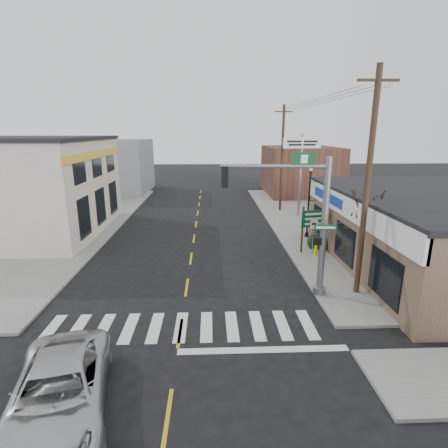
{
  "coord_description": "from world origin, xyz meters",
  "views": [
    {
      "loc": [
        1.21,
        -11.79,
        7.41
      ],
      "look_at": [
        1.89,
        5.46,
        2.8
      ],
      "focal_mm": 28.0,
      "sensor_mm": 36.0,
      "label": 1
    }
  ],
  "objects_px": {
    "suv": "(59,392)",
    "utility_pole_far": "(282,158)",
    "guide_sign": "(314,223)",
    "lamp_post": "(310,197)",
    "bare_tree": "(368,197)",
    "utility_pole_near": "(367,184)",
    "traffic_signal_pole": "(308,213)",
    "dance_center_sign": "(301,155)",
    "fire_hydrant": "(316,250)"
  },
  "relations": [
    {
      "from": "guide_sign",
      "to": "bare_tree",
      "type": "xyz_separation_m",
      "value": [
        1.53,
        -3.54,
        2.26
      ]
    },
    {
      "from": "suv",
      "to": "utility_pole_far",
      "type": "xyz_separation_m",
      "value": [
        10.67,
        24.3,
        4.3
      ]
    },
    {
      "from": "dance_center_sign",
      "to": "bare_tree",
      "type": "xyz_separation_m",
      "value": [
        -0.0,
        -13.29,
        -1.16
      ]
    },
    {
      "from": "suv",
      "to": "dance_center_sign",
      "type": "height_order",
      "value": "dance_center_sign"
    },
    {
      "from": "traffic_signal_pole",
      "to": "bare_tree",
      "type": "bearing_deg",
      "value": 35.67
    },
    {
      "from": "guide_sign",
      "to": "utility_pole_far",
      "type": "bearing_deg",
      "value": 76.51
    },
    {
      "from": "suv",
      "to": "guide_sign",
      "type": "xyz_separation_m",
      "value": [
        10.32,
        12.3,
        1.26
      ]
    },
    {
      "from": "lamp_post",
      "to": "traffic_signal_pole",
      "type": "bearing_deg",
      "value": -114.72
    },
    {
      "from": "guide_sign",
      "to": "utility_pole_near",
      "type": "relative_size",
      "value": 0.29
    },
    {
      "from": "utility_pole_far",
      "to": "guide_sign",
      "type": "bearing_deg",
      "value": -96.97
    },
    {
      "from": "guide_sign",
      "to": "lamp_post",
      "type": "bearing_deg",
      "value": 67.5
    },
    {
      "from": "suv",
      "to": "traffic_signal_pole",
      "type": "relative_size",
      "value": 0.82
    },
    {
      "from": "dance_center_sign",
      "to": "bare_tree",
      "type": "height_order",
      "value": "dance_center_sign"
    },
    {
      "from": "traffic_signal_pole",
      "to": "bare_tree",
      "type": "xyz_separation_m",
      "value": [
        3.56,
        2.06,
        0.3
      ]
    },
    {
      "from": "lamp_post",
      "to": "dance_center_sign",
      "type": "bearing_deg",
      "value": 73.8
    },
    {
      "from": "guide_sign",
      "to": "fire_hydrant",
      "type": "distance_m",
      "value": 1.62
    },
    {
      "from": "dance_center_sign",
      "to": "utility_pole_near",
      "type": "height_order",
      "value": "utility_pole_near"
    },
    {
      "from": "utility_pole_far",
      "to": "fire_hydrant",
      "type": "bearing_deg",
      "value": -96.6
    },
    {
      "from": "utility_pole_near",
      "to": "guide_sign",
      "type": "bearing_deg",
      "value": 95.76
    },
    {
      "from": "fire_hydrant",
      "to": "bare_tree",
      "type": "distance_m",
      "value": 5.05
    },
    {
      "from": "suv",
      "to": "bare_tree",
      "type": "height_order",
      "value": "bare_tree"
    },
    {
      "from": "dance_center_sign",
      "to": "utility_pole_far",
      "type": "height_order",
      "value": "utility_pole_far"
    },
    {
      "from": "bare_tree",
      "to": "utility_pole_near",
      "type": "height_order",
      "value": "utility_pole_near"
    },
    {
      "from": "traffic_signal_pole",
      "to": "utility_pole_far",
      "type": "bearing_deg",
      "value": 87.92
    },
    {
      "from": "traffic_signal_pole",
      "to": "utility_pole_near",
      "type": "distance_m",
      "value": 2.85
    },
    {
      "from": "traffic_signal_pole",
      "to": "bare_tree",
      "type": "relative_size",
      "value": 1.22
    },
    {
      "from": "dance_center_sign",
      "to": "utility_pole_far",
      "type": "relative_size",
      "value": 0.74
    },
    {
      "from": "lamp_post",
      "to": "utility_pole_far",
      "type": "distance_m",
      "value": 8.95
    },
    {
      "from": "lamp_post",
      "to": "utility_pole_near",
      "type": "xyz_separation_m",
      "value": [
        -0.1,
        -8.79,
        2.23
      ]
    },
    {
      "from": "fire_hydrant",
      "to": "utility_pole_far",
      "type": "xyz_separation_m",
      "value": [
        0.28,
        12.55,
        4.56
      ]
    },
    {
      "from": "utility_pole_far",
      "to": "traffic_signal_pole",
      "type": "bearing_deg",
      "value": -103.0
    },
    {
      "from": "bare_tree",
      "to": "utility_pole_near",
      "type": "bearing_deg",
      "value": -117.28
    },
    {
      "from": "guide_sign",
      "to": "fire_hydrant",
      "type": "height_order",
      "value": "guide_sign"
    },
    {
      "from": "suv",
      "to": "lamp_post",
      "type": "xyz_separation_m",
      "value": [
        10.94,
        15.6,
        2.24
      ]
    },
    {
      "from": "dance_center_sign",
      "to": "guide_sign",
      "type": "bearing_deg",
      "value": -105.88
    },
    {
      "from": "suv",
      "to": "traffic_signal_pole",
      "type": "bearing_deg",
      "value": 26.21
    },
    {
      "from": "utility_pole_far",
      "to": "suv",
      "type": "bearing_deg",
      "value": -119.01
    },
    {
      "from": "utility_pole_near",
      "to": "utility_pole_far",
      "type": "xyz_separation_m",
      "value": [
        -0.18,
        17.49,
        -0.17
      ]
    },
    {
      "from": "traffic_signal_pole",
      "to": "lamp_post",
      "type": "relative_size",
      "value": 1.31
    },
    {
      "from": "lamp_post",
      "to": "bare_tree",
      "type": "height_order",
      "value": "bare_tree"
    },
    {
      "from": "bare_tree",
      "to": "suv",
      "type": "bearing_deg",
      "value": -143.53
    },
    {
      "from": "dance_center_sign",
      "to": "suv",
      "type": "bearing_deg",
      "value": -125.2
    },
    {
      "from": "suv",
      "to": "fire_hydrant",
      "type": "xyz_separation_m",
      "value": [
        10.39,
        11.76,
        -0.26
      ]
    },
    {
      "from": "traffic_signal_pole",
      "to": "utility_pole_near",
      "type": "xyz_separation_m",
      "value": [
        2.55,
        0.11,
        1.25
      ]
    },
    {
      "from": "lamp_post",
      "to": "utility_pole_far",
      "type": "relative_size",
      "value": 0.51
    },
    {
      "from": "utility_pole_near",
      "to": "traffic_signal_pole",
      "type": "bearing_deg",
      "value": -177.24
    },
    {
      "from": "fire_hydrant",
      "to": "lamp_post",
      "type": "distance_m",
      "value": 4.62
    },
    {
      "from": "guide_sign",
      "to": "bare_tree",
      "type": "bearing_deg",
      "value": -78.44
    },
    {
      "from": "bare_tree",
      "to": "lamp_post",
      "type": "bearing_deg",
      "value": 97.58
    },
    {
      "from": "bare_tree",
      "to": "utility_pole_far",
      "type": "xyz_separation_m",
      "value": [
        -1.18,
        15.54,
        0.77
      ]
    }
  ]
}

